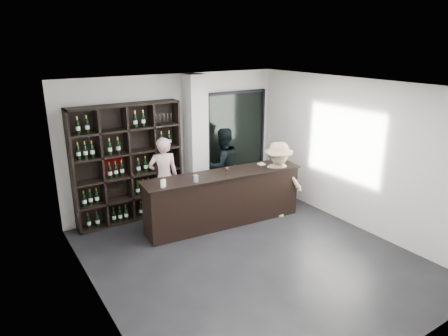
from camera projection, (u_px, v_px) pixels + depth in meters
floor at (250, 257)px, 6.87m from camera, size 5.00×5.50×0.01m
wine_shelf at (128, 164)px, 7.96m from camera, size 2.20×0.35×2.40m
structural_column at (196, 143)px, 8.58m from camera, size 0.40×0.40×2.90m
glass_panel at (236, 136)px, 9.39m from camera, size 1.60×0.08×2.10m
tasting_counter at (224, 198)px, 7.98m from camera, size 3.26×0.68×1.07m
taster_pink at (164, 177)px, 8.28m from camera, size 0.70×0.55×1.69m
taster_black at (223, 166)px, 8.96m from camera, size 0.85×0.67×1.72m
customer at (277, 180)px, 8.22m from camera, size 1.19×0.97×1.61m
wine_glass at (227, 170)px, 7.70m from camera, size 0.08×0.08×0.18m
spit_cup at (196, 179)px, 7.32m from camera, size 0.11×0.11×0.13m
napkin_stack at (261, 164)px, 8.34m from camera, size 0.15×0.15×0.02m
card_stand at (163, 183)px, 7.05m from camera, size 0.11×0.08×0.14m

